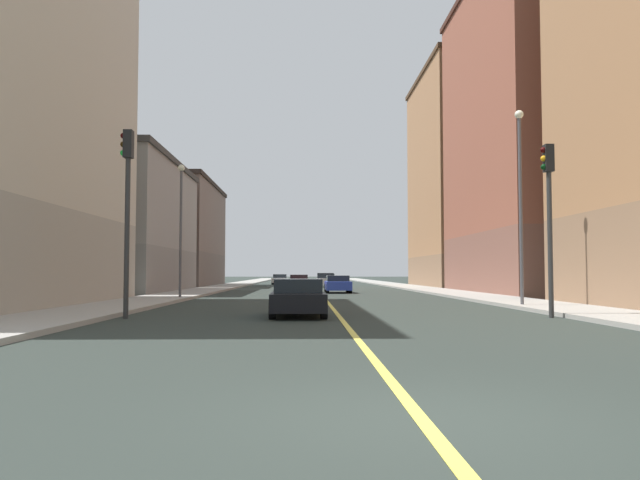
% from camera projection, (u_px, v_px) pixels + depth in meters
% --- Properties ---
extents(ground_plane, '(400.00, 400.00, 0.00)m').
position_uv_depth(ground_plane, '(421.00, 420.00, 6.20)').
color(ground_plane, '#29312C').
rests_on(ground_plane, ground).
extents(sidewalk_left, '(3.27, 168.00, 0.15)m').
position_uv_depth(sidewalk_left, '(416.00, 288.00, 55.35)').
color(sidewalk_left, '#9E9B93').
rests_on(sidewalk_left, ground).
extents(sidewalk_right, '(3.27, 168.00, 0.15)m').
position_uv_depth(sidewalk_right, '(217.00, 288.00, 54.89)').
color(sidewalk_right, '#9E9B93').
rests_on(sidewalk_right, ground).
extents(lane_center_stripe, '(0.16, 154.00, 0.01)m').
position_uv_depth(lane_center_stripe, '(317.00, 289.00, 55.12)').
color(lane_center_stripe, '#E5D14C').
rests_on(lane_center_stripe, ground).
extents(building_left_mid, '(10.66, 18.15, 22.09)m').
position_uv_depth(building_left_mid, '(546.00, 135.00, 43.21)').
color(building_left_mid, brown).
rests_on(building_left_mid, ground).
extents(building_left_far, '(10.66, 17.12, 21.31)m').
position_uv_depth(building_left_far, '(474.00, 180.00, 61.55)').
color(building_left_far, '#8F6B4F').
rests_on(building_left_far, ground).
extents(building_right_midblock, '(10.66, 17.44, 9.66)m').
position_uv_depth(building_right_midblock, '(105.00, 226.00, 45.21)').
color(building_right_midblock, slate).
rests_on(building_right_midblock, ground).
extents(building_right_distant, '(10.66, 18.65, 10.70)m').
position_uv_depth(building_right_distant, '(164.00, 235.00, 64.24)').
color(building_right_distant, brown).
rests_on(building_right_distant, ground).
extents(traffic_light_left_near, '(0.40, 0.32, 5.65)m').
position_uv_depth(traffic_light_left_near, '(549.00, 204.00, 20.23)').
color(traffic_light_left_near, '#2D2D2D').
rests_on(traffic_light_left_near, ground).
extents(traffic_light_right_near, '(0.40, 0.32, 6.05)m').
position_uv_depth(traffic_light_right_near, '(127.00, 196.00, 19.88)').
color(traffic_light_right_near, '#2D2D2D').
rests_on(traffic_light_right_near, ground).
extents(street_lamp_left_near, '(0.36, 0.36, 8.10)m').
position_uv_depth(street_lamp_left_near, '(520.00, 188.00, 25.81)').
color(street_lamp_left_near, '#4C4C51').
rests_on(street_lamp_left_near, ground).
extents(street_lamp_right_near, '(0.36, 0.36, 7.17)m').
position_uv_depth(street_lamp_right_near, '(181.00, 216.00, 33.54)').
color(street_lamp_right_near, '#4C4C51').
rests_on(street_lamp_right_near, ground).
extents(car_white, '(1.96, 4.62, 1.22)m').
position_uv_depth(car_white, '(280.00, 279.00, 75.46)').
color(car_white, white).
rests_on(car_white, ground).
extents(car_red, '(1.88, 4.64, 1.26)m').
position_uv_depth(car_red, '(299.00, 282.00, 55.19)').
color(car_red, red).
rests_on(car_red, ground).
extents(car_green, '(1.98, 4.01, 1.29)m').
position_uv_depth(car_green, '(327.00, 279.00, 70.85)').
color(car_green, '#1E6B38').
rests_on(car_green, ground).
extents(car_black, '(1.88, 4.05, 1.25)m').
position_uv_depth(car_black, '(298.00, 298.00, 20.69)').
color(car_black, black).
rests_on(car_black, ground).
extents(car_silver, '(2.01, 4.10, 1.39)m').
position_uv_depth(car_silver, '(326.00, 280.00, 61.80)').
color(car_silver, silver).
rests_on(car_silver, ground).
extents(car_blue, '(1.83, 4.32, 1.24)m').
position_uv_depth(car_blue, '(338.00, 284.00, 44.29)').
color(car_blue, '#23389E').
rests_on(car_blue, ground).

